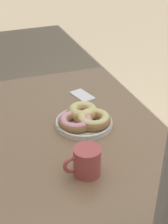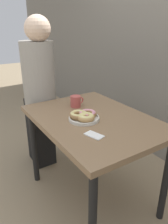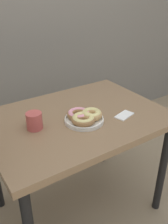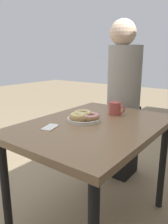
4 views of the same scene
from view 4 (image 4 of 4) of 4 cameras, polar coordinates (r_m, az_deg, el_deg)
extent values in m
plane|color=#937F60|center=(1.82, -1.68, -25.08)|extent=(14.00, 14.00, 0.00)
cube|color=#846647|center=(1.39, 2.62, -3.69)|extent=(1.04, 0.75, 0.04)
cylinder|color=black|center=(2.05, 2.47, -8.77)|extent=(0.05, 0.05, 0.70)
cylinder|color=black|center=(1.47, -19.70, -19.63)|extent=(0.05, 0.05, 0.70)
cylinder|color=black|center=(1.80, 19.79, -13.03)|extent=(0.05, 0.05, 0.70)
cylinder|color=silver|center=(1.43, 0.00, -2.06)|extent=(0.22, 0.22, 0.01)
torus|color=silver|center=(1.42, 0.00, -1.60)|extent=(0.22, 0.22, 0.01)
torus|color=tan|center=(1.39, -1.42, -1.25)|extent=(0.14, 0.14, 0.04)
torus|color=#E0D17F|center=(1.39, -1.42, -0.94)|extent=(0.12, 0.12, 0.03)
torus|color=#9E7042|center=(1.41, 1.50, -1.23)|extent=(0.18, 0.18, 0.04)
torus|color=pink|center=(1.41, 1.50, -0.98)|extent=(0.17, 0.17, 0.03)
torus|color=#9E7042|center=(1.46, -0.34, -0.61)|extent=(0.18, 0.18, 0.04)
torus|color=#E0D17F|center=(1.45, -0.34, -0.34)|extent=(0.16, 0.16, 0.03)
cylinder|color=#B74C47|center=(1.59, 8.07, 0.93)|extent=(0.09, 0.09, 0.09)
cylinder|color=#382114|center=(1.58, 8.12, 2.35)|extent=(0.07, 0.07, 0.00)
torus|color=#B74C47|center=(1.57, 9.65, 0.69)|extent=(0.01, 0.06, 0.06)
cube|color=black|center=(2.19, 10.33, -7.66)|extent=(0.28, 0.20, 0.69)
cylinder|color=gray|center=(1.99, 10.48, 8.63)|extent=(0.30, 0.30, 0.56)
sphere|color=beige|center=(1.93, 10.31, 19.79)|extent=(0.22, 0.22, 0.22)
cube|color=white|center=(1.31, -8.82, -3.96)|extent=(0.13, 0.10, 0.01)
camera|label=1|loc=(2.12, 25.18, 19.84)|focal=50.00mm
camera|label=2|loc=(1.61, -59.62, 16.08)|focal=35.00mm
camera|label=3|loc=(2.56, -9.76, 20.72)|focal=40.00mm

